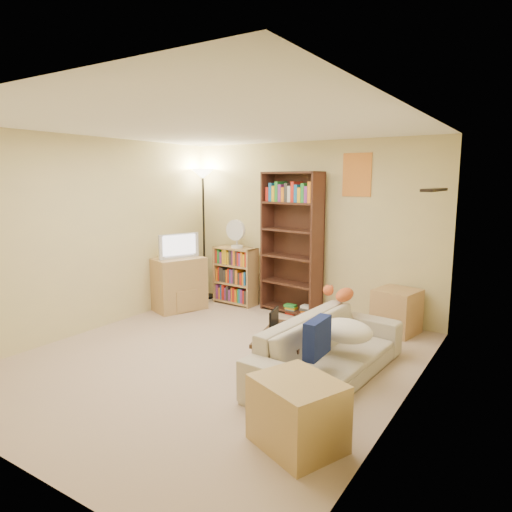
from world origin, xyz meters
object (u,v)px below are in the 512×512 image
at_px(mug, 292,340).
at_px(tv_stand, 178,283).
at_px(desk_fan, 236,233).
at_px(floor_lamp, 203,196).
at_px(tabby_cat, 342,294).
at_px(laptop, 285,329).
at_px(short_bookshelf, 235,276).
at_px(side_table, 397,311).
at_px(coffee_table, 285,346).
at_px(end_cabinet, 298,413).
at_px(tall_bookshelf, 291,240).
at_px(sofa, 330,349).
at_px(television, 177,246).

bearing_deg(mug, tv_stand, 153.25).
height_order(desk_fan, floor_lamp, floor_lamp).
bearing_deg(tabby_cat, laptop, -112.93).
xyz_separation_m(laptop, tv_stand, (-2.41, 1.01, -0.00)).
bearing_deg(tv_stand, desk_fan, 68.90).
height_order(short_bookshelf, side_table, short_bookshelf).
bearing_deg(mug, coffee_table, 130.29).
bearing_deg(short_bookshelf, end_cabinet, -44.69).
bearing_deg(short_bookshelf, floor_lamp, 179.67).
distance_m(tall_bookshelf, short_bookshelf, 1.16).
bearing_deg(side_table, tabby_cat, -112.28).
height_order(sofa, coffee_table, sofa).
xyz_separation_m(tabby_cat, tv_stand, (-2.73, 0.25, -0.26)).
relative_size(coffee_table, short_bookshelf, 1.06).
xyz_separation_m(tabby_cat, laptop, (-0.32, -0.75, -0.26)).
bearing_deg(coffee_table, tabby_cat, 57.68).
xyz_separation_m(coffee_table, end_cabinet, (0.76, -1.18, 0.01)).
bearing_deg(laptop, coffee_table, -155.49).
bearing_deg(laptop, end_cabinet, -149.76).
xyz_separation_m(mug, desk_fan, (-2.07, 2.02, 0.71)).
distance_m(desk_fan, floor_lamp, 0.91).
bearing_deg(tall_bookshelf, end_cabinet, -51.85).
distance_m(tv_stand, end_cabinet, 3.94).
relative_size(side_table, end_cabinet, 0.93).
bearing_deg(tabby_cat, tall_bookshelf, 139.77).
bearing_deg(sofa, tabby_cat, 18.61).
bearing_deg(coffee_table, desk_fan, 122.03).
relative_size(tabby_cat, coffee_table, 0.48).
bearing_deg(tall_bookshelf, desk_fan, -165.25).
bearing_deg(side_table, tv_stand, -167.67).
relative_size(laptop, side_table, 0.65).
distance_m(coffee_table, television, 2.79).
relative_size(coffee_table, side_table, 1.69).
xyz_separation_m(mug, tv_stand, (-2.67, 1.35, -0.04)).
bearing_deg(short_bookshelf, television, -124.17).
xyz_separation_m(desk_fan, side_table, (2.51, 0.01, -0.86)).
distance_m(sofa, tv_stand, 3.11).
height_order(sofa, television, television).
bearing_deg(floor_lamp, mug, -37.29).
relative_size(coffee_table, tall_bookshelf, 0.47).
xyz_separation_m(tv_stand, floor_lamp, (-0.10, 0.76, 1.30)).
distance_m(tabby_cat, laptop, 0.86).
xyz_separation_m(tabby_cat, floor_lamp, (-2.83, 1.02, 1.04)).
relative_size(television, end_cabinet, 1.02).
xyz_separation_m(sofa, side_table, (0.18, 1.72, -0.01)).
height_order(sofa, tabby_cat, tabby_cat).
bearing_deg(tabby_cat, end_cabinet, -76.58).
relative_size(sofa, end_cabinet, 3.32).
bearing_deg(end_cabinet, side_table, 91.91).
xyz_separation_m(tv_stand, television, (0.00, 0.00, 0.58)).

